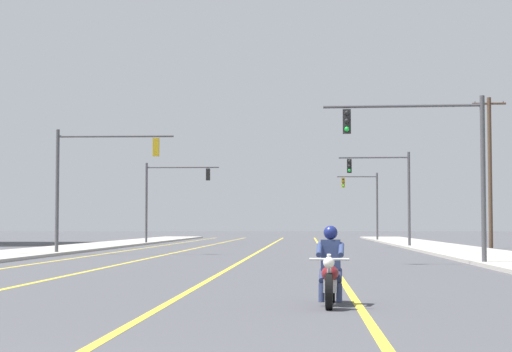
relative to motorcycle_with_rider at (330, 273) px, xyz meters
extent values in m
cube|color=yellow|center=(-3.04, 35.32, -0.58)|extent=(0.16, 100.00, 0.01)
cube|color=yellow|center=(-7.36, 35.32, -0.58)|extent=(0.16, 100.00, 0.01)
cube|color=yellow|center=(0.51, 35.32, -0.58)|extent=(0.16, 100.00, 0.01)
cube|color=yellow|center=(-10.66, 35.32, -0.58)|extent=(0.16, 100.00, 0.01)
cube|color=#ADA89E|center=(7.87, 30.32, -0.52)|extent=(4.40, 110.00, 0.14)
cube|color=#ADA89E|center=(-14.44, 30.32, -0.52)|extent=(4.40, 110.00, 0.14)
cylinder|color=black|center=(-0.05, -0.82, -0.27)|extent=(0.16, 0.65, 0.64)
cylinder|color=black|center=(0.04, 0.72, -0.27)|extent=(0.16, 0.65, 0.64)
cylinder|color=silver|center=(-0.04, -0.72, 0.05)|extent=(0.09, 0.33, 0.68)
sphere|color=white|center=(-0.05, -0.87, 0.23)|extent=(0.20, 0.20, 0.20)
cylinder|color=silver|center=(-0.04, -0.67, 0.28)|extent=(0.70, 0.08, 0.04)
ellipsoid|color=maroon|center=(-0.01, -0.17, 0.01)|extent=(0.35, 0.58, 0.28)
cube|color=silver|center=(0.00, -0.05, -0.22)|extent=(0.26, 0.45, 0.24)
cube|color=black|center=(0.02, 0.27, -0.05)|extent=(0.31, 0.54, 0.12)
cube|color=maroon|center=(0.04, 0.67, 0.03)|extent=(0.22, 0.37, 0.08)
cylinder|color=silver|center=(-0.12, 0.36, -0.29)|extent=(0.11, 0.55, 0.08)
cube|color=navy|center=(0.01, 0.23, 0.33)|extent=(0.37, 0.26, 0.56)
sphere|color=navy|center=(0.01, 0.21, 0.74)|extent=(0.26, 0.26, 0.26)
cylinder|color=navy|center=(0.15, 0.08, -0.05)|extent=(0.17, 0.45, 0.30)
cylinder|color=navy|center=(0.16, -0.10, -0.35)|extent=(0.12, 0.16, 0.35)
cylinder|color=navy|center=(0.20, -0.04, 0.43)|extent=(0.13, 0.53, 0.27)
cylinder|color=navy|center=(-0.13, 0.10, -0.05)|extent=(0.17, 0.45, 0.30)
cylinder|color=navy|center=(-0.16, -0.08, -0.35)|extent=(0.12, 0.16, 0.35)
cylinder|color=navy|center=(-0.20, -0.02, 0.43)|extent=(0.13, 0.53, 0.27)
cylinder|color=#47474C|center=(6.01, 16.40, 2.51)|extent=(0.18, 0.18, 6.20)
cylinder|color=#47474C|center=(3.11, 16.52, 5.26)|extent=(5.80, 0.33, 0.11)
cube|color=black|center=(1.08, 16.59, 4.71)|extent=(0.31, 0.25, 0.90)
sphere|color=black|center=(1.08, 16.44, 5.01)|extent=(0.18, 0.18, 0.18)
sphere|color=black|center=(1.08, 16.44, 4.71)|extent=(0.18, 0.18, 0.18)
sphere|color=green|center=(1.08, 16.44, 4.41)|extent=(0.18, 0.18, 0.18)
cylinder|color=#47474C|center=(-12.73, 27.01, 2.51)|extent=(0.18, 0.18, 6.20)
cylinder|color=#47474C|center=(-9.84, 27.06, 5.26)|extent=(5.77, 0.19, 0.11)
cube|color=#B79319|center=(-7.82, 27.08, 4.71)|extent=(0.30, 0.24, 0.90)
sphere|color=black|center=(-7.82, 27.24, 5.01)|extent=(0.18, 0.18, 0.18)
sphere|color=black|center=(-7.82, 27.24, 4.71)|extent=(0.18, 0.18, 0.18)
sphere|color=green|center=(-7.82, 27.24, 4.41)|extent=(0.18, 0.18, 0.18)
cylinder|color=#47474C|center=(6.23, 41.70, 2.51)|extent=(0.18, 0.18, 6.20)
cylinder|color=#47474C|center=(3.97, 41.75, 5.26)|extent=(4.51, 0.22, 0.11)
cube|color=black|center=(2.39, 41.79, 4.71)|extent=(0.31, 0.25, 0.90)
sphere|color=black|center=(2.39, 41.64, 5.01)|extent=(0.18, 0.18, 0.18)
sphere|color=black|center=(2.39, 41.64, 4.71)|extent=(0.18, 0.18, 0.18)
sphere|color=green|center=(2.39, 41.64, 4.41)|extent=(0.18, 0.18, 0.18)
cylinder|color=#47474C|center=(-12.59, 50.95, 2.51)|extent=(0.18, 0.18, 6.20)
cylinder|color=#47474C|center=(-9.81, 50.95, 5.26)|extent=(5.55, 0.12, 0.11)
cube|color=black|center=(-7.87, 50.96, 4.71)|extent=(0.30, 0.24, 0.90)
sphere|color=black|center=(-7.87, 51.11, 5.01)|extent=(0.18, 0.18, 0.18)
sphere|color=black|center=(-7.87, 51.11, 4.71)|extent=(0.18, 0.18, 0.18)
sphere|color=green|center=(-7.87, 51.11, 4.41)|extent=(0.18, 0.18, 0.18)
cylinder|color=#47474C|center=(6.01, 64.86, 2.51)|extent=(0.18, 0.18, 6.20)
cylinder|color=#47474C|center=(4.21, 64.81, 5.26)|extent=(3.60, 0.21, 0.11)
cube|color=#B79319|center=(2.95, 64.78, 4.71)|extent=(0.31, 0.25, 0.90)
sphere|color=black|center=(2.95, 64.62, 5.01)|extent=(0.18, 0.18, 0.18)
sphere|color=black|center=(2.95, 64.62, 4.71)|extent=(0.18, 0.18, 0.18)
sphere|color=green|center=(2.95, 64.62, 4.41)|extent=(0.18, 0.18, 0.18)
cylinder|color=#4C3828|center=(11.21, 40.65, 4.20)|extent=(0.26, 0.26, 9.57)
cube|color=#4C3828|center=(11.21, 40.65, 8.58)|extent=(2.12, 0.12, 0.12)
cylinder|color=slate|center=(10.32, 40.65, 8.68)|extent=(0.08, 0.08, 0.12)
cylinder|color=slate|center=(12.10, 40.65, 8.68)|extent=(0.08, 0.08, 0.12)
camera|label=1|loc=(-0.44, -16.42, 0.89)|focal=62.63mm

